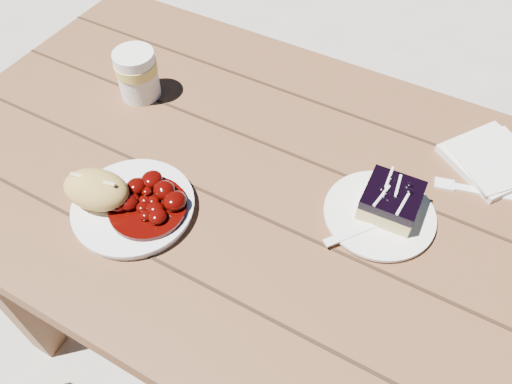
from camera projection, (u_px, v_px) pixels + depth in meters
The scene contains 10 objects.
picnic_table at pixel (416, 298), 0.95m from camera, with size 2.00×1.55×0.75m.
main_plate at pixel (134, 207), 0.87m from camera, with size 0.21×0.21×0.02m, color white.
goulash_stew at pixel (146, 202), 0.85m from camera, with size 0.14×0.14×0.04m, color #400402, non-canonical shape.
bread_roll at pixel (96, 190), 0.85m from camera, with size 0.12×0.08×0.06m, color tan.
dessert_plate at pixel (379, 215), 0.87m from camera, with size 0.19×0.19×0.01m, color white.
blueberry_cake at pixel (391, 200), 0.85m from camera, with size 0.10×0.10×0.05m.
fork_dessert at pixel (357, 231), 0.84m from camera, with size 0.03×0.16×0.01m, color white, non-canonical shape.
napkin_stack at pixel (492, 160), 0.95m from camera, with size 0.15×0.15×0.01m, color white.
fork_table at pixel (487, 192), 0.90m from camera, with size 0.03×0.16×0.01m, color white, non-canonical shape.
second_cup at pixel (137, 74), 1.03m from camera, with size 0.08×0.08×0.10m, color white.
Camera 1 is at (-0.06, -0.53, 1.46)m, focal length 35.00 mm.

